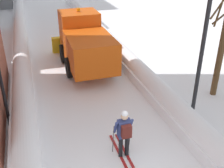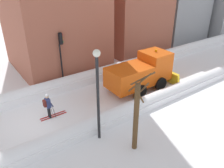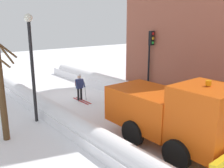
{
  "view_description": "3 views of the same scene",
  "coord_description": "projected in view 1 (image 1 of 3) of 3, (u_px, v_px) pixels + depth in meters",
  "views": [
    {
      "loc": [
        -2.38,
        -5.72,
        6.42
      ],
      "look_at": [
        0.62,
        3.82,
        1.26
      ],
      "focal_mm": 43.76,
      "sensor_mm": 36.0,
      "label": 1
    },
    {
      "loc": [
        12.94,
        -2.97,
        9.02
      ],
      "look_at": [
        1.31,
        5.27,
        1.73
      ],
      "focal_mm": 36.74,
      "sensor_mm": 36.0,
      "label": 2
    },
    {
      "loc": [
        8.26,
        14.28,
        5.04
      ],
      "look_at": [
        0.08,
        4.29,
        1.75
      ],
      "focal_mm": 38.73,
      "sensor_mm": 36.0,
      "label": 3
    }
  ],
  "objects": [
    {
      "name": "bare_tree_near",
      "position": [
        221.0,
        51.0,
        12.1
      ],
      "size": [
        1.35,
        1.0,
        4.64
      ],
      "color": "#50371F",
      "rests_on": "ground"
    },
    {
      "name": "skier",
      "position": [
        124.0,
        132.0,
        8.81
      ],
      "size": [
        0.62,
        1.8,
        1.81
      ],
      "color": "black",
      "rests_on": "ground"
    },
    {
      "name": "snowbank_right",
      "position": [
        118.0,
        49.0,
        17.52
      ],
      "size": [
        1.1,
        36.0,
        0.9
      ],
      "color": "white",
      "rests_on": "ground"
    },
    {
      "name": "plow_truck",
      "position": [
        85.0,
        42.0,
        15.33
      ],
      "size": [
        3.2,
        5.98,
        3.12
      ],
      "color": "#DB510F",
      "rests_on": "ground"
    },
    {
      "name": "street_lamp",
      "position": [
        205.0,
        34.0,
        10.04
      ],
      "size": [
        0.4,
        0.4,
        5.46
      ],
      "color": "black",
      "rests_on": "ground"
    },
    {
      "name": "snowbank_left",
      "position": [
        22.0,
        58.0,
        15.89
      ],
      "size": [
        1.1,
        36.0,
        1.08
      ],
      "color": "white",
      "rests_on": "ground"
    },
    {
      "name": "ground_plane",
      "position": [
        72.0,
        60.0,
        16.9
      ],
      "size": [
        80.0,
        80.0,
        0.0
      ],
      "primitive_type": "plane",
      "color": "white"
    }
  ]
}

